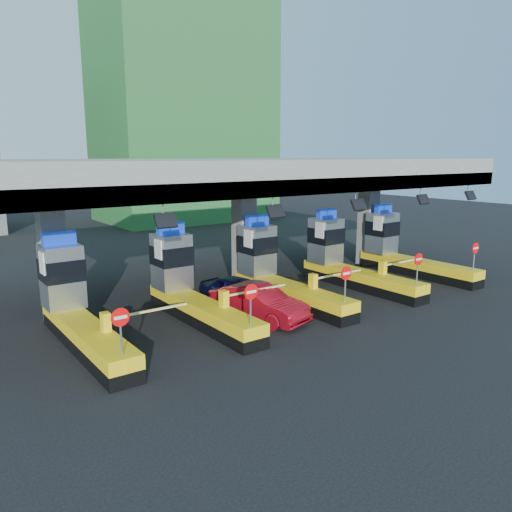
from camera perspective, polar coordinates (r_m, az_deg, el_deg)
ground at (r=25.50m, az=2.53°, el=-4.96°), size 120.00×120.00×0.00m
toll_canopy at (r=26.78m, az=-1.24°, el=9.17°), size 28.00×12.09×7.00m
toll_lane_far_left at (r=20.88m, az=-20.01°, el=-5.38°), size 4.43×8.00×4.16m
toll_lane_left at (r=22.68m, az=-7.82°, el=-3.47°), size 4.43×8.00×4.16m
toll_lane_center at (r=25.35m, az=2.17°, el=-1.78°), size 4.43×8.00×4.16m
toll_lane_right at (r=28.65m, az=10.04°, el=-0.41°), size 4.43×8.00×4.16m
toll_lane_far_right at (r=32.39m, az=16.19°, el=0.67°), size 4.43×8.00×4.16m
bg_building_scaffold at (r=58.32m, az=-8.37°, el=18.01°), size 18.00×12.00×28.00m
van at (r=23.75m, az=-1.75°, el=-4.26°), size 2.67×4.77×1.53m
red_car at (r=22.19m, az=0.32°, el=-5.36°), size 2.75×4.98×1.55m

